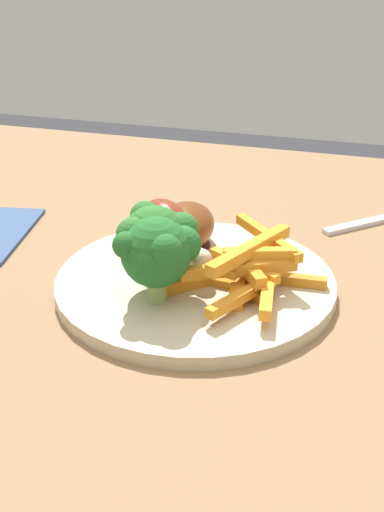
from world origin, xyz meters
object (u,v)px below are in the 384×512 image
Objects in this scene: carrot_fries_pile at (244,270)px; chicken_drumstick_near at (166,228)px; broccoli_floret_middle at (155,237)px; broccoli_floret_front at (159,251)px; chicken_drumstick_far at (184,228)px; dinner_plate at (192,282)px; dining_table at (202,358)px.

carrot_fries_pile is 0.10m from chicken_drumstick_near.
chicken_drumstick_near is at bearing 102.02° from broccoli_floret_middle.
carrot_fries_pile is at bearing 34.85° from broccoli_floret_front.
chicken_drumstick_far is (-0.01, 0.10, -0.03)m from broccoli_floret_front.
carrot_fries_pile is (0.05, -0.01, 0.02)m from dinner_plate.
dining_table is 15.48× the size of broccoli_floret_front.
chicken_drumstick_near is at bearing -128.94° from chicken_drumstick_far.
broccoli_floret_front reaches higher than carrot_fries_pile.
broccoli_floret_middle is 0.73× the size of chicken_drumstick_near.
broccoli_floret_front is at bearing -104.43° from dinner_plate.
dining_table is at bearing -19.94° from chicken_drumstick_near.
carrot_fries_pile is at bearing 18.77° from broccoli_floret_middle.
chicken_drumstick_near is at bearing 105.84° from broccoli_floret_front.
dinner_plate is at bearing -64.84° from chicken_drumstick_far.
chicken_drumstick_near is (-0.04, 0.01, 0.13)m from dining_table.
chicken_drumstick_far is at bearing 133.96° from dining_table.
carrot_fries_pile is at bearing -7.62° from dinner_plate.
dinner_plate is 0.07m from chicken_drumstick_far.
broccoli_floret_front is 0.72× the size of chicken_drumstick_near.
carrot_fries_pile and chicken_drumstick_far have the same top height.
broccoli_floret_front is at bearing -102.07° from dining_table.
carrot_fries_pile is 0.10m from chicken_drumstick_far.
chicken_drumstick_far is at bearing 140.53° from carrot_fries_pile.
chicken_drumstick_far reaches higher than dinner_plate.
broccoli_floret_middle is at bearing -126.57° from dinner_plate.
carrot_fries_pile is (0.05, -0.03, 0.12)m from dining_table.
dining_table is at bearing -46.04° from chicken_drumstick_far.
carrot_fries_pile reaches higher than dining_table.
dining_table is at bearing 145.48° from carrot_fries_pile.
broccoli_floret_middle is 0.58× the size of chicken_drumstick_far.
carrot_fries_pile is (0.07, 0.02, -0.03)m from broccoli_floret_middle.
chicken_drumstick_near is (-0.09, 0.05, 0.01)m from carrot_fries_pile.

